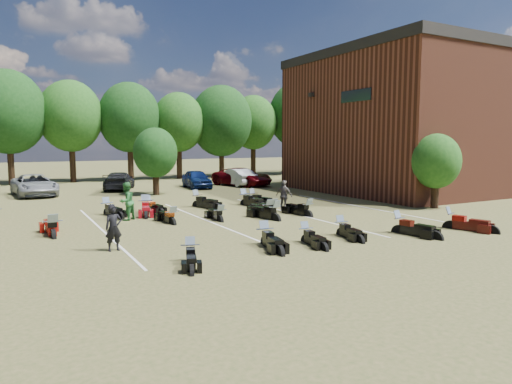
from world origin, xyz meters
TOP-DOWN VIEW (x-y plane):
  - ground at (0.00, 0.00)m, footprint 160.00×160.00m
  - car_2 at (-9.92, 19.02)m, footprint 3.19×5.85m
  - car_3 at (-3.65, 20.25)m, footprint 3.60×5.39m
  - car_4 at (2.44, 18.74)m, footprint 2.27×4.65m
  - car_5 at (6.25, 18.91)m, footprint 2.03×4.74m
  - car_6 at (6.70, 18.64)m, footprint 4.52×6.27m
  - car_7 at (12.19, 18.65)m, footprint 3.36×4.72m
  - person_black at (-8.32, -0.89)m, footprint 0.63×0.44m
  - person_green at (-6.45, 5.34)m, footprint 1.17×1.14m
  - person_grey at (1.98, 4.10)m, footprint 0.85×1.11m
  - motorcycle_1 at (-6.44, -3.59)m, footprint 1.24×2.10m
  - motorcycle_2 at (-3.11, -2.66)m, footprint 1.11×2.35m
  - motorcycle_3 at (0.57, -2.62)m, footprint 0.99×2.15m
  - motorcycle_4 at (-1.50, -3.02)m, footprint 0.89×2.06m
  - motorcycle_5 at (3.07, -3.42)m, footprint 1.16×2.47m
  - motorcycle_6 at (5.91, -3.76)m, footprint 1.50×2.55m
  - motorcycle_7 at (-10.04, 2.56)m, footprint 0.89×2.51m
  - motorcycle_8 at (-4.81, 3.17)m, footprint 0.89×2.23m
  - motorcycle_9 at (-2.52, 2.78)m, footprint 0.79×2.14m
  - motorcycle_10 at (-0.00, 1.75)m, footprint 1.28×2.63m
  - motorcycle_11 at (0.45, 3.24)m, footprint 0.91×2.23m
  - motorcycle_12 at (0.78, 3.27)m, footprint 0.73×2.20m
  - motorcycle_13 at (2.13, 2.00)m, footprint 1.05×2.45m
  - motorcycle_15 at (-5.03, 7.22)m, footprint 1.37×2.62m
  - motorcycle_16 at (-6.96, 7.72)m, footprint 1.22×2.40m
  - motorcycle_17 at (-4.67, 7.86)m, footprint 1.07×2.30m
  - motorcycle_18 at (-1.65, 8.16)m, footprint 1.57×2.63m
  - motorcycle_19 at (1.20, 7.46)m, footprint 1.15×2.58m
  - motorcycle_20 at (1.92, 7.67)m, footprint 1.24×2.48m
  - brick_building at (22.00, 9.00)m, footprint 25.40×15.20m
  - tree_line at (-1.00, 29.00)m, footprint 56.00×6.00m
  - young_tree_near_building at (10.50, 1.00)m, footprint 2.80×2.80m
  - young_tree_midfield at (-2.00, 15.50)m, footprint 3.20×3.20m
  - parking_lines at (-3.00, 3.00)m, footprint 20.10×14.00m

SIDE VIEW (x-z plane):
  - ground at x=0.00m, z-range 0.00..0.00m
  - motorcycle_1 at x=-6.44m, z-range -0.56..0.56m
  - motorcycle_2 at x=-3.11m, z-range -0.63..0.63m
  - motorcycle_3 at x=0.57m, z-range -0.58..0.58m
  - motorcycle_4 at x=-1.50m, z-range -0.56..0.56m
  - motorcycle_5 at x=3.07m, z-range -0.66..0.66m
  - motorcycle_6 at x=5.91m, z-range -0.68..0.68m
  - motorcycle_7 at x=-10.04m, z-range -0.69..0.69m
  - motorcycle_8 at x=-4.81m, z-range -0.61..0.61m
  - motorcycle_9 at x=-2.52m, z-range -0.59..0.59m
  - motorcycle_10 at x=0.00m, z-range -0.70..0.70m
  - motorcycle_11 at x=0.45m, z-range -0.61..0.61m
  - motorcycle_12 at x=0.78m, z-range -0.61..0.61m
  - motorcycle_13 at x=2.13m, z-range -0.66..0.66m
  - motorcycle_15 at x=-5.03m, z-range -0.70..0.70m
  - motorcycle_16 at x=-6.96m, z-range -0.64..0.64m
  - motorcycle_17 at x=-4.67m, z-range -0.62..0.62m
  - motorcycle_18 at x=-1.65m, z-range -0.70..0.70m
  - motorcycle_19 at x=1.20m, z-range -0.69..0.69m
  - motorcycle_20 at x=1.92m, z-range -0.66..0.66m
  - parking_lines at x=-3.00m, z-range 0.00..0.01m
  - car_7 at x=12.19m, z-range 0.00..1.27m
  - car_3 at x=-3.65m, z-range 0.00..1.45m
  - car_5 at x=6.25m, z-range 0.00..1.52m
  - car_4 at x=2.44m, z-range 0.00..1.53m
  - car_2 at x=-9.92m, z-range 0.00..1.55m
  - car_6 at x=6.70m, z-range 0.00..1.58m
  - person_black at x=-8.32m, z-range 0.00..1.65m
  - person_grey at x=1.98m, z-range 0.00..1.76m
  - person_green at x=-6.45m, z-range 0.00..1.90m
  - young_tree_near_building at x=10.50m, z-range 0.67..4.83m
  - young_tree_midfield at x=-2.00m, z-range 0.74..5.44m
  - brick_building at x=22.00m, z-range 0.01..10.71m
  - tree_line at x=-1.00m, z-range 1.42..11.20m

